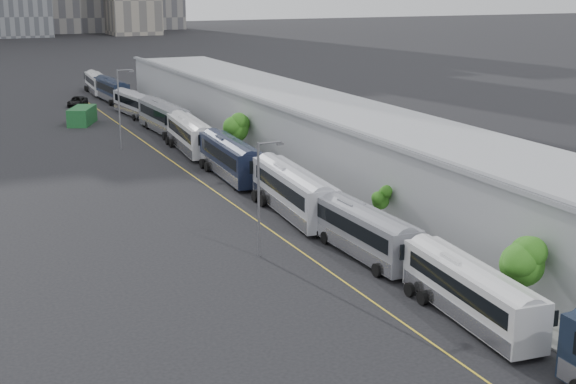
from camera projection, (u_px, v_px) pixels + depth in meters
sidewalk at (395, 221)px, 67.00m from camera, size 10.00×170.00×0.12m
lane_line at (281, 237)px, 62.84m from camera, size 0.12×160.00×0.02m
depot at (437, 176)px, 67.71m from camera, size 12.45×160.40×7.20m
bus_2 at (470, 297)px, 47.09m from camera, size 3.42×12.28×3.54m
bus_3 at (361, 234)px, 58.54m from camera, size 2.83×12.70×3.70m
bus_4 at (293, 196)px, 68.35m from camera, size 3.89×14.19×4.10m
bus_5 at (231, 162)px, 81.49m from camera, size 3.49×13.83×4.00m
bus_6 at (190, 138)px, 94.00m from camera, size 3.74×13.67×3.95m
bus_7 at (164, 120)px, 105.86m from camera, size 3.30×13.99×4.06m
bus_8 at (134, 106)px, 119.41m from camera, size 3.64×12.28×3.54m
bus_9 at (112, 92)px, 133.49m from camera, size 3.29×13.15×3.81m
bus_10 at (97, 85)px, 143.13m from camera, size 3.13×12.49×3.62m
tree_1 at (522, 258)px, 47.11m from camera, size 2.65×2.65×5.01m
tree_2 at (381, 199)px, 63.12m from camera, size 1.37×1.37×3.57m
tree_3 at (236, 125)px, 89.24m from camera, size 2.89×2.89×5.37m
street_lamp_near at (261, 191)px, 57.28m from camera, size 2.04×0.22×8.48m
street_lamp_far at (121, 104)px, 94.41m from camera, size 2.04×0.22×9.49m
shipping_container at (82, 116)px, 112.32m from camera, size 5.14×7.03×2.39m
suv at (77, 101)px, 128.72m from camera, size 4.34×6.07×1.54m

